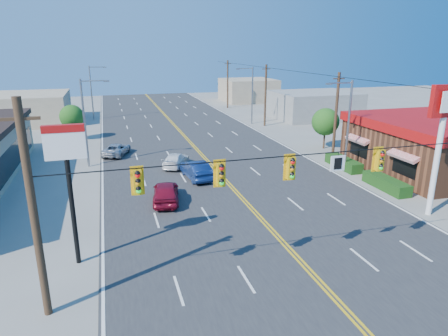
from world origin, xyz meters
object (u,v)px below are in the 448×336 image
object	(u,v)px
kfc	(446,144)
kfc_pylon	(442,125)
signal_span	(312,177)
pizza_hut_sign	(67,166)
car_blue	(196,170)
car_silver	(117,150)
car_magenta	(166,193)
car_white	(176,160)

from	to	relation	value
kfc	kfc_pylon	world-z (taller)	kfc_pylon
signal_span	kfc_pylon	distance (m)	11.87
kfc_pylon	pizza_hut_sign	world-z (taller)	kfc_pylon
kfc_pylon	car_blue	world-z (taller)	kfc_pylon
signal_span	kfc	xyz separation A→B (m)	(20.02, 12.00, -2.51)
signal_span	kfc	distance (m)	23.47
kfc_pylon	signal_span	bearing A→B (deg)	-160.22
car_blue	car_silver	world-z (taller)	car_blue
kfc_pylon	kfc	bearing A→B (deg)	41.95
pizza_hut_sign	car_magenta	xyz separation A→B (m)	(5.57, 6.97, -4.43)
pizza_hut_sign	car_white	world-z (taller)	pizza_hut_sign
car_white	car_silver	size ratio (longest dim) A/B	0.98
kfc_pylon	pizza_hut_sign	size ratio (longest dim) A/B	1.24
signal_span	car_silver	xyz separation A→B (m)	(-8.24, 25.24, -4.28)
car_silver	car_magenta	bearing A→B (deg)	121.84
signal_span	pizza_hut_sign	size ratio (longest dim) A/B	3.55
car_magenta	kfc	bearing A→B (deg)	-168.32
signal_span	pizza_hut_sign	xyz separation A→B (m)	(-10.88, 4.00, 0.30)
car_white	signal_span	bearing A→B (deg)	123.99
car_white	kfc	bearing A→B (deg)	-173.23
kfc_pylon	car_white	xyz separation A→B (m)	(-14.25, 15.58, -5.43)
car_magenta	car_blue	distance (m)	5.66
kfc	car_white	world-z (taller)	kfc
car_magenta	car_white	world-z (taller)	car_magenta
signal_span	car_blue	world-z (taller)	signal_span
kfc	car_white	xyz separation A→B (m)	(-23.15, 7.58, -1.76)
signal_span	car_magenta	world-z (taller)	signal_span
kfc	kfc_pylon	distance (m)	12.52
kfc_pylon	car_silver	distance (m)	29.25
pizza_hut_sign	car_blue	xyz separation A→B (m)	(8.80, 11.62, -4.43)
kfc	pizza_hut_sign	xyz separation A→B (m)	(-30.90, -8.00, 2.80)
signal_span	pizza_hut_sign	bearing A→B (deg)	159.81
signal_span	car_blue	size ratio (longest dim) A/B	5.30
kfc	car_white	size ratio (longest dim) A/B	3.84
car_magenta	car_silver	distance (m)	14.57
pizza_hut_sign	kfc	bearing A→B (deg)	14.52
car_magenta	car_blue	xyz separation A→B (m)	(3.23, 4.65, 0.00)
car_magenta	signal_span	bearing A→B (deg)	125.17
kfc_pylon	pizza_hut_sign	distance (m)	22.02
car_white	car_blue	bearing A→B (deg)	129.74
pizza_hut_sign	car_silver	world-z (taller)	pizza_hut_sign
kfc	car_magenta	world-z (taller)	kfc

